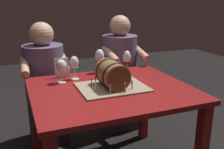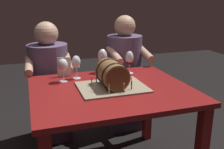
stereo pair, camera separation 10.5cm
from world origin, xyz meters
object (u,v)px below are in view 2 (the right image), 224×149
at_px(person_seated_left, 50,86).
at_px(person_seated_right, 124,77).
at_px(wine_glass_red, 130,59).
at_px(menu_card, 64,67).
at_px(dining_table, 111,103).
at_px(barrel_cake, 112,76).
at_px(wine_glass_white, 76,63).
at_px(wine_glass_amber, 103,57).
at_px(wine_glass_empty, 63,65).

xyz_separation_m(person_seated_left, person_seated_right, (0.75, -0.00, 0.01)).
relative_size(wine_glass_red, menu_card, 1.21).
xyz_separation_m(dining_table, wine_glass_red, (0.26, 0.31, 0.24)).
height_order(person_seated_left, person_seated_right, person_seated_right).
bearing_deg(barrel_cake, person_seated_left, 118.03).
height_order(barrel_cake, wine_glass_red, barrel_cake).
bearing_deg(wine_glass_white, dining_table, -57.39).
bearing_deg(person_seated_left, wine_glass_amber, -35.91).
relative_size(barrel_cake, menu_card, 2.99).
height_order(wine_glass_red, person_seated_right, person_seated_right).
bearing_deg(barrel_cake, wine_glass_empty, 140.97).
distance_m(menu_card, person_seated_left, 0.44).
distance_m(wine_glass_red, wine_glass_white, 0.45).
height_order(wine_glass_empty, wine_glass_white, wine_glass_white).
distance_m(barrel_cake, wine_glass_red, 0.40).
relative_size(dining_table, wine_glass_empty, 6.20).
bearing_deg(barrel_cake, wine_glass_red, 50.13).
height_order(dining_table, wine_glass_red, wine_glass_red).
distance_m(dining_table, wine_glass_red, 0.47).
xyz_separation_m(dining_table, menu_card, (-0.28, 0.39, 0.19)).
bearing_deg(person_seated_left, wine_glass_red, -33.01).
bearing_deg(wine_glass_empty, person_seated_left, 98.88).
relative_size(barrel_cake, wine_glass_white, 2.55).
bearing_deg(wine_glass_amber, wine_glass_red, -26.31).
bearing_deg(barrel_cake, dining_table, -172.21).
bearing_deg(wine_glass_amber, menu_card, -176.43).
relative_size(dining_table, wine_glass_amber, 5.51).
distance_m(dining_table, barrel_cake, 0.20).
bearing_deg(wine_glass_empty, barrel_cake, -39.03).
distance_m(wine_glass_amber, menu_card, 0.34).
xyz_separation_m(barrel_cake, menu_card, (-0.28, 0.39, -0.01)).
bearing_deg(wine_glass_empty, wine_glass_white, 23.31).
xyz_separation_m(wine_glass_amber, person_seated_right, (0.32, 0.31, -0.30)).
bearing_deg(dining_table, barrel_cake, 7.79).
xyz_separation_m(dining_table, wine_glass_white, (-0.19, 0.30, 0.24)).
bearing_deg(person_seated_right, menu_card, -152.91).
relative_size(dining_table, wine_glass_white, 6.01).
xyz_separation_m(barrel_cake, wine_glass_red, (0.26, 0.31, 0.04)).
height_order(menu_card, person_seated_right, person_seated_right).
relative_size(wine_glass_empty, person_seated_right, 0.15).
relative_size(wine_glass_red, wine_glass_empty, 1.07).
bearing_deg(wine_glass_white, person_seated_right, 36.52).
xyz_separation_m(dining_table, person_seated_left, (-0.38, 0.72, -0.07)).
relative_size(wine_glass_empty, wine_glass_white, 0.97).
bearing_deg(wine_glass_white, menu_card, 133.45).
xyz_separation_m(wine_glass_amber, person_seated_left, (-0.43, 0.31, -0.32)).
distance_m(dining_table, wine_glass_amber, 0.48).
bearing_deg(wine_glass_empty, wine_glass_red, 5.44).
height_order(dining_table, barrel_cake, barrel_cake).
distance_m(person_seated_left, person_seated_right, 0.75).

